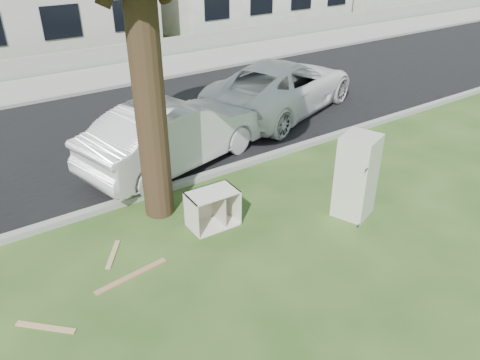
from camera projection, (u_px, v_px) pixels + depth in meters
ground at (229, 252)px, 7.87m from camera, size 120.00×120.00×0.00m
road at (103, 135)px, 12.19m from camera, size 120.00×7.00×0.01m
kerb_near at (164, 192)px, 9.63m from camera, size 120.00×0.18×0.12m
kerb_far at (63, 98)px, 14.75m from camera, size 120.00×0.18×0.12m
sidewalk at (50, 86)px, 15.79m from camera, size 120.00×2.80×0.01m
low_wall at (36, 66)px, 16.78m from camera, size 120.00×0.15×0.70m
fridge at (356, 176)px, 8.55m from camera, size 0.82×0.80×1.59m
cabinet at (212, 209)px, 8.41m from camera, size 0.91×0.58×0.69m
plank_a at (132, 276)px, 7.32m from camera, size 1.24×0.25×0.02m
plank_b at (46, 327)px, 6.39m from camera, size 0.68×0.67×0.02m
plank_c at (113, 254)px, 7.79m from camera, size 0.49×0.67×0.02m
car_center at (176, 133)px, 10.42m from camera, size 4.76×2.63×1.49m
car_right at (282, 86)px, 13.48m from camera, size 5.80×4.05×1.47m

